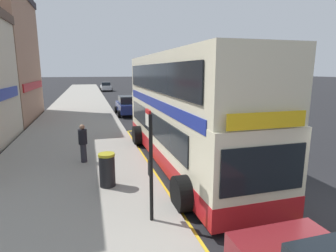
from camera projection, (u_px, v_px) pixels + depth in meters
ground_plane at (135, 98)px, 37.46m from camera, size 260.00×260.00×0.00m
pavement_near at (82, 99)px, 35.54m from camera, size 6.00×76.00×0.14m
double_decker_bus at (183, 113)px, 11.17m from camera, size 3.17×11.01×4.40m
bus_bay_markings at (183, 163)px, 11.36m from camera, size 3.04×13.50×0.01m
bus_stop_sign at (150, 157)px, 6.54m from camera, size 0.09×0.51×2.72m
parked_car_white_behind at (144, 85)px, 56.43m from camera, size 2.09×4.20×1.62m
parked_car_silver_distant at (106, 87)px, 50.36m from camera, size 2.09×4.20×1.62m
parked_car_navy_far at (128, 106)px, 23.52m from camera, size 2.09×4.20×1.62m
pedestrian_waiting_near_sign at (83, 142)px, 10.91m from camera, size 0.34×0.34×1.55m
litter_bin at (107, 170)px, 8.68m from camera, size 0.52×0.52×1.08m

